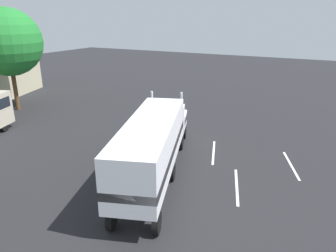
{
  "coord_description": "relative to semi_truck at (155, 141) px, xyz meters",
  "views": [
    {
      "loc": [
        -22.31,
        -10.55,
        9.76
      ],
      "look_at": [
        -1.51,
        0.21,
        1.6
      ],
      "focal_mm": 34.04,
      "sensor_mm": 36.0,
      "label": 1
    }
  ],
  "objects": [
    {
      "name": "person_bystander",
      "position": [
        -2.21,
        2.07,
        -1.63
      ],
      "size": [
        0.38,
        0.48,
        1.63
      ],
      "color": "#2D3347",
      "rests_on": "ground_plane"
    },
    {
      "name": "lane_stripe_near",
      "position": [
        5.47,
        -1.97,
        -2.52
      ],
      "size": [
        4.24,
        1.51,
        0.01
      ],
      "primitive_type": "cube",
      "rotation": [
        0.0,
        0.0,
        0.31
      ],
      "color": "silver",
      "rests_on": "ground_plane"
    },
    {
      "name": "lane_stripe_far",
      "position": [
        5.82,
        -7.46,
        -2.52
      ],
      "size": [
        4.17,
        1.7,
        0.01
      ],
      "primitive_type": "cube",
      "rotation": [
        0.0,
        0.0,
        0.36
      ],
      "color": "silver",
      "rests_on": "ground_plane"
    },
    {
      "name": "semi_truck",
      "position": [
        0.0,
        0.0,
        0.0
      ],
      "size": [
        14.19,
        6.98,
        4.5
      ],
      "color": "white",
      "rests_on": "ground_plane"
    },
    {
      "name": "ground_plane",
      "position": [
        6.66,
        1.53,
        -2.52
      ],
      "size": [
        120.0,
        120.0,
        0.0
      ],
      "primitive_type": "plane",
      "color": "#232326"
    },
    {
      "name": "tree_left",
      "position": [
        6.61,
        20.96,
        4.63
      ],
      "size": [
        6.9,
        6.9,
        10.62
      ],
      "color": "brown",
      "rests_on": "ground_plane"
    },
    {
      "name": "lane_stripe_mid",
      "position": [
        1.3,
        -4.93,
        -2.52
      ],
      "size": [
        4.25,
        1.47,
        0.01
      ],
      "primitive_type": "cube",
      "rotation": [
        0.0,
        0.0,
        0.3
      ],
      "color": "silver",
      "rests_on": "ground_plane"
    }
  ]
}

